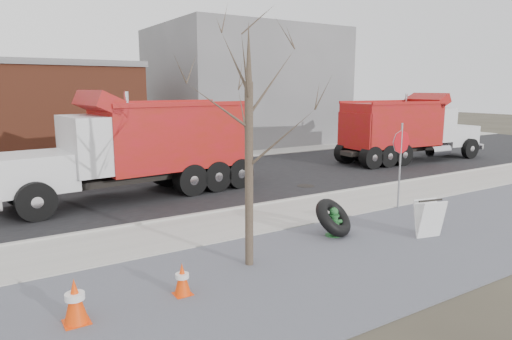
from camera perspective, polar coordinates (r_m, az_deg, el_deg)
ground at (r=14.06m, az=4.77°, el=-5.79°), size 120.00×120.00×0.00m
gravel_verge at (r=11.60m, az=15.39°, el=-9.57°), size 60.00×5.00×0.03m
sidewalk at (r=14.25m, az=4.17°, el=-5.45°), size 60.00×2.50×0.06m
curb at (r=15.27m, az=1.26°, el=-4.26°), size 60.00×0.15×0.11m
road at (r=19.31m, az=-6.56°, el=-1.38°), size 60.00×9.40×0.02m
far_sidewalk at (r=24.49m, az=-12.39°, el=0.96°), size 60.00×2.00×0.06m
building_grey at (r=33.51m, az=-1.49°, el=10.44°), size 12.00×10.00×8.00m
bare_tree at (r=9.58m, az=-0.90°, el=6.77°), size 3.20×3.20×5.20m
fire_hydrant at (r=12.23m, az=9.68°, el=-6.59°), size 0.45×0.45×0.80m
truck_tire at (r=12.26m, az=9.63°, el=-5.88°), size 1.42×1.34×1.05m
stop_sign at (r=15.19m, az=17.64°, el=2.27°), size 0.76×0.06×2.79m
sandwich_board at (r=12.72m, az=20.84°, el=-5.68°), size 0.81×0.60×1.01m
traffic_cone_near at (r=8.92m, az=-9.21°, el=-13.36°), size 0.33×0.33×0.64m
traffic_cone_far at (r=8.37m, az=-21.67°, el=-15.04°), size 0.42×0.42×0.80m
dump_truck_red_a at (r=25.57m, az=18.39°, el=5.07°), size 8.84×2.97×3.55m
dump_truck_red_b at (r=16.81m, az=-14.11°, el=3.19°), size 9.00×3.32×3.74m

